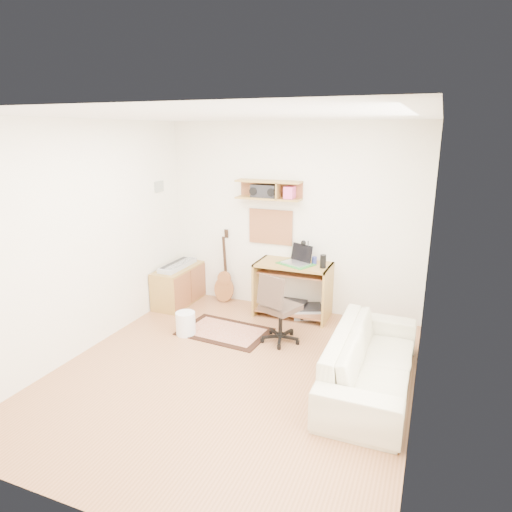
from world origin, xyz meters
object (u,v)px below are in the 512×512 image
at_px(desk, 293,290).
at_px(sofa, 372,351).
at_px(printer, 308,311).
at_px(task_chair, 281,307).
at_px(cabinet, 179,285).

height_order(desk, sofa, sofa).
xyz_separation_m(desk, printer, (0.21, 0.03, -0.29)).
bearing_deg(task_chair, printer, 103.46).
height_order(cabinet, sofa, sofa).
bearing_deg(sofa, desk, 41.47).
height_order(desk, task_chair, task_chair).
height_order(task_chair, sofa, task_chair).
bearing_deg(desk, printer, 8.42).
bearing_deg(cabinet, task_chair, -19.53).
relative_size(task_chair, printer, 2.21).
distance_m(printer, sofa, 1.82).
xyz_separation_m(task_chair, sofa, (1.16, -0.61, -0.06)).
xyz_separation_m(desk, cabinet, (-1.70, -0.18, -0.10)).
height_order(printer, sofa, sofa).
bearing_deg(printer, desk, 165.64).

